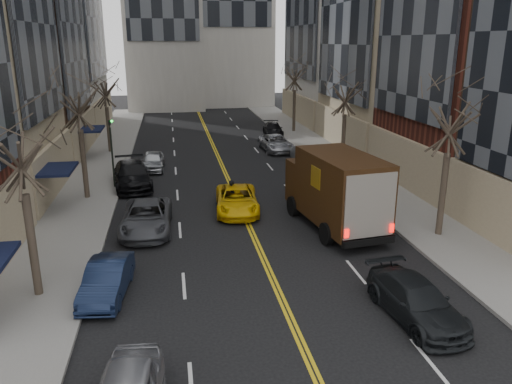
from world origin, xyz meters
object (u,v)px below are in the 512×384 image
Objects in this scene: ups_truck at (335,191)px; pedestrian at (232,194)px; observer_sedan at (416,301)px; taxi at (237,200)px.

ups_truck reaches higher than pedestrian.
observer_sedan is 0.97× the size of taxi.
ups_truck reaches higher than observer_sedan.
ups_truck is at bearing -31.37° from taxi.
taxi is 2.94× the size of pedestrian.
pedestrian reaches higher than taxi.
pedestrian is (-0.20, 0.57, 0.15)m from taxi.
observer_sedan is at bearing -64.64° from taxi.
ups_truck is 1.51× the size of taxi.
pedestrian is at bearing 104.82° from observer_sedan.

